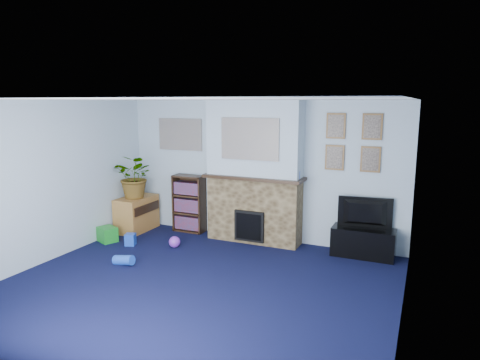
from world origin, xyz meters
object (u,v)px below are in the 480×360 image
at_px(bookshelf, 189,205).
at_px(tv_stand, 363,242).
at_px(television, 365,213).
at_px(sideboard, 137,212).

bearing_deg(bookshelf, tv_stand, -1.39).
distance_m(television, bookshelf, 3.15).
distance_m(bookshelf, sideboard, 1.01).
bearing_deg(television, bookshelf, -8.13).
height_order(tv_stand, sideboard, sideboard).
distance_m(tv_stand, sideboard, 4.08).
xyz_separation_m(bookshelf, sideboard, (-0.93, -0.36, -0.15)).
relative_size(television, sideboard, 1.01).
xyz_separation_m(television, bookshelf, (-3.14, 0.06, -0.19)).
xyz_separation_m(tv_stand, bookshelf, (-3.14, 0.08, 0.28)).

